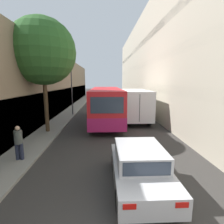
{
  "coord_description": "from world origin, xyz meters",
  "views": [
    {
      "loc": [
        -0.51,
        -1.87,
        3.62
      ],
      "look_at": [
        0.0,
        9.7,
        1.6
      ],
      "focal_mm": 28.0,
      "sensor_mm": 36.0,
      "label": 1
    }
  ],
  "objects": [
    {
      "name": "sidewalk_left",
      "position": [
        -4.6,
        15.0,
        0.06
      ],
      "size": [
        1.82,
        60.0,
        0.11
      ],
      "color": "gray",
      "rests_on": "ground_plane"
    },
    {
      "name": "building_left_shopfront",
      "position": [
        -6.61,
        15.0,
        3.12
      ],
      "size": [
        2.4,
        60.0,
        6.87
      ],
      "color": "#847056",
      "rests_on": "ground_plane"
    },
    {
      "name": "street_lamp",
      "position": [
        -3.94,
        16.87,
        4.59
      ],
      "size": [
        0.36,
        0.8,
        6.4
      ],
      "color": "#38383D",
      "rests_on": "sidewalk_left"
    },
    {
      "name": "street_tree_left",
      "position": [
        -4.6,
        10.47,
        5.58
      ],
      "size": [
        4.43,
        4.43,
        7.7
      ],
      "color": "#4C3823",
      "rests_on": "sidewalk_left"
    },
    {
      "name": "building_right_apartment",
      "position": [
        5.44,
        15.0,
        6.01
      ],
      "size": [
        2.4,
        60.0,
        12.07
      ],
      "color": "#A89E89",
      "rests_on": "ground_plane"
    },
    {
      "name": "bus",
      "position": [
        -0.34,
        13.85,
        1.6
      ],
      "size": [
        2.57,
        9.91,
        3.01
      ],
      "color": "red",
      "rests_on": "ground_plane"
    },
    {
      "name": "ground_plane",
      "position": [
        0.0,
        15.0,
        0.0
      ],
      "size": [
        150.0,
        150.0,
        0.0
      ],
      "primitive_type": "plane",
      "color": "#33302D"
    },
    {
      "name": "pedestrian",
      "position": [
        -4.38,
        5.81,
        0.96
      ],
      "size": [
        0.37,
        0.35,
        1.57
      ],
      "color": "#23283D",
      "rests_on": "sidewalk_left"
    },
    {
      "name": "box_truck",
      "position": [
        2.16,
        14.78,
        1.57
      ],
      "size": [
        2.49,
        7.66,
        2.86
      ],
      "color": "silver",
      "rests_on": "ground_plane"
    },
    {
      "name": "car_hatchback",
      "position": [
        0.7,
        3.72,
        0.71
      ],
      "size": [
        1.82,
        3.85,
        1.41
      ],
      "color": "#B7B7BC",
      "rests_on": "ground_plane"
    }
  ]
}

